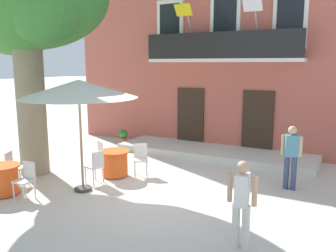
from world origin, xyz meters
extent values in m
plane|color=beige|center=(0.00, 0.00, 0.00)|extent=(120.00, 120.00, 0.00)
cube|color=#BC5B4C|center=(0.08, 7.00, 3.75)|extent=(13.00, 4.00, 7.50)
cube|color=#332319|center=(-1.22, 4.97, 1.15)|extent=(1.10, 0.08, 2.30)
cube|color=#332319|center=(1.38, 4.97, 1.15)|extent=(1.10, 0.08, 2.30)
cube|color=silver|center=(-2.12, 4.96, 4.65)|extent=(1.10, 0.08, 1.90)
cube|color=black|center=(-2.12, 4.93, 4.65)|extent=(0.84, 0.04, 1.60)
cube|color=silver|center=(0.08, 4.96, 4.65)|extent=(1.10, 0.08, 1.90)
cube|color=black|center=(0.08, 4.93, 4.65)|extent=(0.84, 0.04, 1.60)
cube|color=silver|center=(2.28, 4.96, 4.65)|extent=(1.10, 0.08, 1.90)
cube|color=black|center=(2.28, 4.93, 4.65)|extent=(0.84, 0.04, 1.60)
cube|color=silver|center=(0.08, 4.67, 3.34)|extent=(5.60, 0.65, 0.12)
cube|color=black|center=(0.08, 4.38, 3.85)|extent=(5.60, 0.06, 0.90)
cylinder|color=#B2B2B7|center=(-1.12, 4.50, 4.75)|extent=(0.04, 0.95, 1.33)
cube|color=yellow|center=(-1.12, 4.05, 5.05)|extent=(0.60, 0.29, 0.38)
cylinder|color=#B2B2B7|center=(1.28, 4.50, 4.75)|extent=(0.04, 0.95, 1.33)
cube|color=white|center=(1.28, 4.05, 5.05)|extent=(0.60, 0.29, 0.38)
cylinder|color=#47423D|center=(-2.22, 4.70, 3.57)|extent=(0.33, 0.33, 0.33)
ellipsoid|color=#38843D|center=(-2.22, 4.70, 3.87)|extent=(0.43, 0.43, 0.28)
cylinder|color=slate|center=(0.08, 4.70, 3.56)|extent=(0.33, 0.33, 0.32)
ellipsoid|color=#38843D|center=(0.08, 4.70, 3.91)|extent=(0.43, 0.43, 0.38)
cylinder|color=#995638|center=(2.38, 4.70, 3.56)|extent=(0.30, 0.30, 0.31)
ellipsoid|color=#2D7533|center=(2.38, 4.70, 3.87)|extent=(0.39, 0.39, 0.33)
cube|color=silver|center=(0.08, 4.08, 0.12)|extent=(6.96, 1.85, 0.25)
cylinder|color=#7F755B|center=(-3.89, -0.27, 1.86)|extent=(0.82, 0.82, 3.71)
sphere|color=#33702D|center=(-5.22, 0.33, 4.68)|extent=(2.41, 2.41, 2.41)
sphere|color=#33702D|center=(-2.69, -0.75, 4.80)|extent=(2.17, 2.17, 2.17)
cylinder|color=#EA561E|center=(-1.62, 0.61, 0.37)|extent=(0.74, 0.74, 0.68)
cylinder|color=#EA561E|center=(-1.62, 0.61, 0.74)|extent=(0.86, 0.86, 0.04)
cylinder|color=#2D2823|center=(-1.62, 0.61, 0.01)|extent=(0.44, 0.44, 0.03)
cylinder|color=silver|center=(-1.96, -0.26, 0.23)|extent=(0.04, 0.04, 0.45)
cylinder|color=silver|center=(-1.90, 0.07, 0.23)|extent=(0.04, 0.04, 0.45)
cylinder|color=silver|center=(-1.63, -0.33, 0.23)|extent=(0.04, 0.04, 0.45)
cylinder|color=silver|center=(-1.56, 0.01, 0.23)|extent=(0.04, 0.04, 0.45)
cube|color=silver|center=(-1.76, -0.13, 0.47)|extent=(0.47, 0.47, 0.04)
cube|color=silver|center=(-1.58, -0.16, 0.70)|extent=(0.11, 0.38, 0.42)
cylinder|color=silver|center=(-0.76, 0.98, 0.23)|extent=(0.04, 0.04, 0.45)
cylinder|color=silver|center=(-1.04, 0.79, 0.23)|extent=(0.04, 0.04, 0.45)
cylinder|color=silver|center=(-0.95, 1.26, 0.23)|extent=(0.04, 0.04, 0.45)
cylinder|color=silver|center=(-1.23, 1.07, 0.23)|extent=(0.04, 0.04, 0.45)
cube|color=silver|center=(-0.99, 1.02, 0.47)|extent=(0.55, 0.55, 0.04)
cube|color=silver|center=(-1.09, 1.17, 0.70)|extent=(0.34, 0.24, 0.42)
cylinder|color=silver|center=(-2.30, 1.25, 0.23)|extent=(0.04, 0.04, 0.45)
cylinder|color=silver|center=(-2.01, 1.06, 0.23)|extent=(0.04, 0.04, 0.45)
cylinder|color=silver|center=(-2.48, 0.96, 0.23)|extent=(0.04, 0.04, 0.45)
cylinder|color=silver|center=(-2.20, 0.78, 0.23)|extent=(0.04, 0.04, 0.45)
cube|color=silver|center=(-2.25, 1.01, 0.47)|extent=(0.55, 0.55, 0.04)
cube|color=silver|center=(-2.34, 0.86, 0.70)|extent=(0.34, 0.24, 0.42)
cylinder|color=#EA561E|center=(-3.19, -1.89, 0.37)|extent=(0.74, 0.74, 0.68)
cylinder|color=#EA561E|center=(-3.19, -1.89, 0.74)|extent=(0.86, 0.86, 0.04)
cylinder|color=#2D2823|center=(-3.19, -1.89, 0.01)|extent=(0.44, 0.44, 0.03)
cylinder|color=silver|center=(-3.45, -1.00, 0.23)|extent=(0.04, 0.04, 0.45)
cylinder|color=silver|center=(-3.30, -1.30, 0.23)|extent=(0.04, 0.04, 0.45)
cylinder|color=silver|center=(-3.76, -1.15, 0.23)|extent=(0.04, 0.04, 0.45)
cylinder|color=silver|center=(-3.60, -1.46, 0.23)|extent=(0.04, 0.04, 0.45)
cube|color=silver|center=(-3.53, -1.23, 0.47)|extent=(0.54, 0.54, 0.04)
cube|color=silver|center=(-3.69, -1.31, 0.70)|extent=(0.21, 0.36, 0.42)
cylinder|color=silver|center=(-2.27, -2.05, 0.23)|extent=(0.04, 0.04, 0.45)
cylinder|color=silver|center=(-2.61, -2.06, 0.23)|extent=(0.04, 0.04, 0.45)
cylinder|color=silver|center=(-2.27, -1.71, 0.23)|extent=(0.04, 0.04, 0.45)
cylinder|color=silver|center=(-2.61, -1.72, 0.23)|extent=(0.04, 0.04, 0.45)
cube|color=silver|center=(-2.44, -1.89, 0.47)|extent=(0.40, 0.40, 0.04)
cube|color=silver|center=(-2.44, -1.71, 0.70)|extent=(0.38, 0.04, 0.42)
cylinder|color=#997A56|center=(-1.64, -0.73, 1.27)|extent=(0.06, 0.06, 2.55)
cylinder|color=#333333|center=(-1.64, -0.73, 0.04)|extent=(0.44, 0.44, 0.08)
cone|color=white|center=(-1.64, -0.73, 2.62)|extent=(2.90, 2.90, 0.45)
cylinder|color=#995638|center=(-3.75, 4.02, 0.14)|extent=(0.28, 0.28, 0.29)
ellipsoid|color=#2D7533|center=(-3.75, 4.02, 0.45)|extent=(0.37, 0.37, 0.33)
cylinder|color=#384260|center=(2.95, 1.88, 0.44)|extent=(0.14, 0.14, 0.89)
cylinder|color=#384260|center=(3.13, 1.88, 0.44)|extent=(0.14, 0.14, 0.89)
cube|color=teal|center=(3.04, 1.88, 1.17)|extent=(0.40, 0.34, 0.56)
sphere|color=tan|center=(3.04, 1.88, 1.57)|extent=(0.22, 0.22, 0.22)
cylinder|color=tan|center=(2.82, 1.88, 1.17)|extent=(0.09, 0.09, 0.52)
cylinder|color=tan|center=(3.26, 1.88, 1.17)|extent=(0.09, 0.09, 0.52)
cylinder|color=silver|center=(2.69, -1.60, 0.40)|extent=(0.14, 0.14, 0.80)
cylinder|color=silver|center=(2.87, -1.60, 0.40)|extent=(0.14, 0.14, 0.80)
cube|color=white|center=(2.78, -1.60, 1.08)|extent=(0.26, 0.36, 0.56)
sphere|color=tan|center=(2.78, -1.60, 1.48)|extent=(0.22, 0.22, 0.22)
cylinder|color=tan|center=(2.56, -1.60, 1.08)|extent=(0.09, 0.09, 0.52)
cylinder|color=tan|center=(3.00, -1.60, 1.08)|extent=(0.09, 0.09, 0.52)
camera|label=1|loc=(4.41, -7.35, 3.24)|focal=37.77mm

